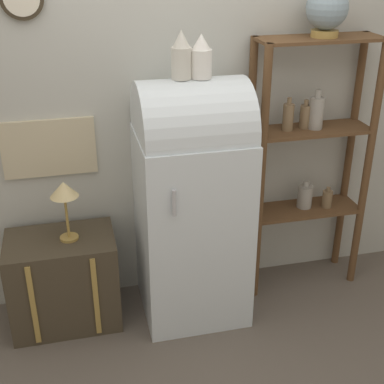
{
  "coord_description": "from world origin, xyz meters",
  "views": [
    {
      "loc": [
        -0.67,
        -2.54,
        2.22
      ],
      "look_at": [
        0.0,
        0.25,
        0.83
      ],
      "focal_mm": 50.0,
      "sensor_mm": 36.0,
      "label": 1
    }
  ],
  "objects": [
    {
      "name": "suitcase_trunk",
      "position": [
        -0.8,
        0.3,
        0.29
      ],
      "size": [
        0.65,
        0.44,
        0.59
      ],
      "color": "#423828",
      "rests_on": "ground_plane"
    },
    {
      "name": "globe",
      "position": [
        0.82,
        0.38,
        1.83
      ],
      "size": [
        0.24,
        0.24,
        0.28
      ],
      "color": "#AD8942",
      "rests_on": "shelf_unit"
    },
    {
      "name": "vase_center",
      "position": [
        0.05,
        0.25,
        1.62
      ],
      "size": [
        0.12,
        0.12,
        0.24
      ],
      "color": "white",
      "rests_on": "refrigerator"
    },
    {
      "name": "wall_back",
      "position": [
        -0.01,
        0.57,
        1.35
      ],
      "size": [
        7.0,
        0.09,
        2.7
      ],
      "color": "#B7B7AD",
      "rests_on": "ground_plane"
    },
    {
      "name": "desk_lamp",
      "position": [
        -0.74,
        0.29,
        0.89
      ],
      "size": [
        0.16,
        0.16,
        0.37
      ],
      "color": "#AD8942",
      "rests_on": "suitcase_trunk"
    },
    {
      "name": "vase_left",
      "position": [
        -0.05,
        0.26,
        1.63
      ],
      "size": [
        0.11,
        0.11,
        0.26
      ],
      "color": "beige",
      "rests_on": "refrigerator"
    },
    {
      "name": "ground_plane",
      "position": [
        0.0,
        0.0,
        0.0
      ],
      "size": [
        12.0,
        12.0,
        0.0
      ],
      "primitive_type": "plane",
      "color": "#60564C"
    },
    {
      "name": "shelf_unit",
      "position": [
        0.8,
        0.39,
        0.96
      ],
      "size": [
        0.77,
        0.29,
        1.68
      ],
      "color": "brown",
      "rests_on": "ground_plane"
    },
    {
      "name": "refrigerator",
      "position": [
        -0.0,
        0.25,
        0.79
      ],
      "size": [
        0.63,
        0.64,
        1.51
      ],
      "color": "silver",
      "rests_on": "ground_plane"
    }
  ]
}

